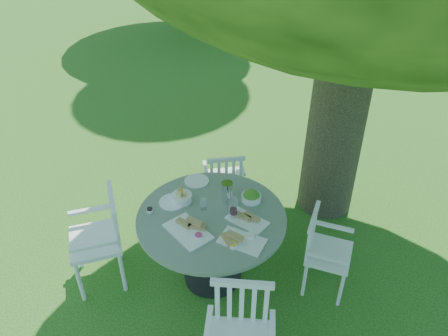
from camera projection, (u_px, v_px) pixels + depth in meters
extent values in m
plane|color=#16430E|center=(214.00, 241.00, 4.74)|extent=(140.00, 140.00, 0.00)
cylinder|color=black|center=(213.00, 275.00, 4.32)|extent=(0.56, 0.56, 0.04)
cylinder|color=black|center=(212.00, 248.00, 4.11)|extent=(0.12, 0.12, 0.71)
cylinder|color=slate|center=(211.00, 218.00, 3.89)|extent=(1.34, 1.34, 0.04)
cylinder|color=white|center=(341.00, 290.00, 3.94)|extent=(0.03, 0.03, 0.41)
cylinder|color=white|center=(346.00, 261.00, 4.22)|extent=(0.03, 0.03, 0.41)
cylinder|color=white|center=(304.00, 280.00, 4.03)|extent=(0.03, 0.03, 0.41)
cylinder|color=white|center=(312.00, 252.00, 4.31)|extent=(0.03, 0.03, 0.41)
cube|color=white|center=(329.00, 253.00, 3.99)|extent=(0.48, 0.51, 0.04)
cube|color=white|center=(312.00, 233.00, 3.94)|extent=(0.14, 0.42, 0.42)
cylinder|color=white|center=(236.00, 184.00, 5.25)|extent=(0.03, 0.03, 0.40)
cylinder|color=white|center=(207.00, 186.00, 5.21)|extent=(0.03, 0.03, 0.40)
cylinder|color=white|center=(241.00, 200.00, 5.00)|extent=(0.03, 0.03, 0.40)
cylinder|color=white|center=(211.00, 203.00, 4.95)|extent=(0.03, 0.03, 0.40)
cube|color=white|center=(224.00, 178.00, 4.98)|extent=(0.55, 0.55, 0.04)
cube|color=white|center=(226.00, 174.00, 4.73)|extent=(0.32, 0.30, 0.41)
cylinder|color=white|center=(78.00, 249.00, 4.30)|extent=(0.04, 0.04, 0.48)
cylinder|color=white|center=(80.00, 282.00, 3.97)|extent=(0.04, 0.04, 0.48)
cylinder|color=white|center=(118.00, 241.00, 4.40)|extent=(0.04, 0.04, 0.48)
cylinder|color=white|center=(123.00, 272.00, 4.06)|extent=(0.04, 0.04, 0.48)
cube|color=white|center=(95.00, 241.00, 4.03)|extent=(0.67, 0.66, 0.04)
cube|color=white|center=(115.00, 218.00, 3.95)|extent=(0.41, 0.34, 0.49)
cube|color=white|center=(242.00, 303.00, 3.24)|extent=(0.42, 0.26, 0.46)
cube|color=white|center=(188.00, 231.00, 3.71)|extent=(0.47, 0.35, 0.02)
cube|color=white|center=(242.00, 241.00, 3.62)|extent=(0.40, 0.27, 0.01)
cube|color=white|center=(247.00, 221.00, 3.82)|extent=(0.37, 0.22, 0.01)
cylinder|color=white|center=(173.00, 202.00, 4.03)|extent=(0.25, 0.25, 0.01)
cylinder|color=white|center=(197.00, 181.00, 4.30)|extent=(0.24, 0.24, 0.01)
cylinder|color=white|center=(182.00, 198.00, 4.03)|extent=(0.19, 0.19, 0.07)
cylinder|color=white|center=(251.00, 198.00, 4.04)|extent=(0.19, 0.19, 0.06)
cylinder|color=silver|center=(227.00, 192.00, 3.99)|extent=(0.11, 0.11, 0.21)
cylinder|color=white|center=(233.00, 208.00, 3.81)|extent=(0.08, 0.08, 0.21)
cylinder|color=white|center=(203.00, 204.00, 3.93)|extent=(0.06, 0.06, 0.11)
cylinder|color=white|center=(190.00, 200.00, 3.98)|extent=(0.06, 0.06, 0.11)
cylinder|color=white|center=(199.00, 237.00, 3.65)|extent=(0.07, 0.07, 0.03)
cylinder|color=white|center=(233.00, 245.00, 3.56)|extent=(0.07, 0.07, 0.03)
cylinder|color=white|center=(251.00, 236.00, 3.64)|extent=(0.08, 0.08, 0.03)
cylinder|color=white|center=(150.00, 211.00, 3.92)|extent=(0.06, 0.06, 0.03)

